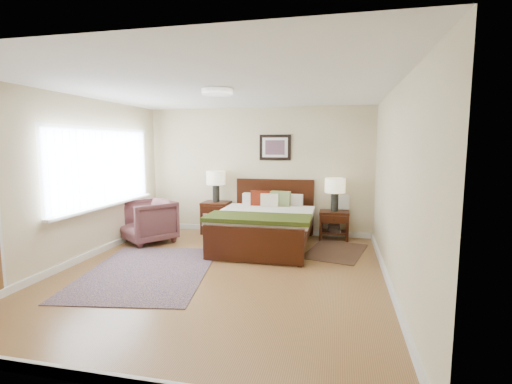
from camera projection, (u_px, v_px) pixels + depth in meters
The scene contains 17 objects.
floor at pixel (220, 273), 5.14m from camera, with size 5.00×5.00×0.00m, color olive.
back_wall at pixel (258, 171), 7.40m from camera, with size 4.50×0.04×2.50m, color beige.
front_wall at pixel (104, 221), 2.56m from camera, with size 4.50×0.04×2.50m, color beige.
left_wall at pixel (73, 180), 5.46m from camera, with size 0.04×5.00×2.50m, color beige.
right_wall at pixel (395, 188), 4.49m from camera, with size 0.04×5.00×2.50m, color beige.
ceiling at pixel (217, 89), 4.82m from camera, with size 4.50×5.00×0.02m, color white.
window at pixel (105, 169), 6.11m from camera, with size 0.11×2.72×1.32m.
ceil_fixture at pixel (217, 91), 4.82m from camera, with size 0.44×0.44×0.08m.
bed at pixel (265, 218), 6.46m from camera, with size 1.66×2.00×1.08m.
wall_art at pixel (275, 147), 7.23m from camera, with size 0.62×0.05×0.50m.
nightstand_left at pixel (216, 208), 7.42m from camera, with size 0.53×0.48×0.63m.
nightstand_right at pixel (334, 222), 6.95m from camera, with size 0.54×0.41×0.54m.
lamp_left at pixel (216, 180), 7.37m from camera, with size 0.37×0.37×0.61m.
lamp_right at pixel (335, 188), 6.88m from camera, with size 0.37×0.37×0.61m.
armchair at pixel (148, 221), 6.75m from camera, with size 0.83×0.85×0.77m, color brown.
rug_persian at pixel (148, 271), 5.21m from camera, with size 1.65×2.34×0.01m, color #0C113E.
rug_navy at pixel (336, 251), 6.19m from camera, with size 0.85×1.27×0.01m, color black.
Camera 1 is at (1.57, -4.72, 1.78)m, focal length 26.00 mm.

